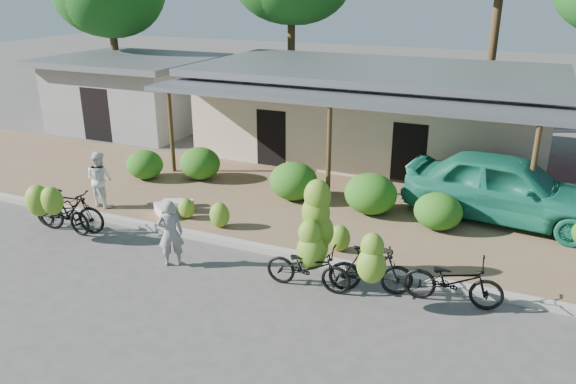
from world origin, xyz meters
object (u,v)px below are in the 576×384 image
(bike_far_right, at_px, (453,281))
(bystander, at_px, (100,179))
(bike_far_left, at_px, (58,210))
(bike_center, at_px, (312,247))
(bike_left, at_px, (68,209))
(bike_right, at_px, (371,267))
(sack_near, at_px, (177,206))
(teal_van, at_px, (507,188))
(sack_far, at_px, (165,210))
(vendor, at_px, (171,233))

(bike_far_right, relative_size, bystander, 1.26)
(bike_far_left, xyz_separation_m, bike_center, (7.05, 0.18, 0.26))
(bike_left, bearing_deg, bike_far_left, 95.06)
(bike_center, bearing_deg, bike_right, -95.34)
(sack_near, distance_m, bystander, 2.37)
(bike_far_left, distance_m, sack_near, 3.14)
(bike_center, height_order, teal_van, bike_center)
(bike_far_left, relative_size, bystander, 1.22)
(bike_far_left, xyz_separation_m, sack_near, (2.16, 2.26, -0.34))
(bike_far_left, xyz_separation_m, sack_far, (2.02, 1.83, -0.35))
(bike_right, relative_size, teal_van, 0.34)
(bike_far_left, distance_m, bike_center, 7.06)
(bike_right, bearing_deg, sack_far, 60.39)
(bike_far_right, height_order, teal_van, teal_van)
(bike_far_left, height_order, teal_van, teal_van)
(bike_center, bearing_deg, bike_far_left, 88.75)
(bike_center, bearing_deg, bike_left, 88.19)
(bike_far_left, bearing_deg, bike_left, -71.75)
(sack_near, bearing_deg, bike_far_left, -133.76)
(sack_far, xyz_separation_m, bystander, (-2.08, -0.12, 0.67))
(vendor, bearing_deg, bike_right, 148.06)
(vendor, relative_size, bystander, 0.99)
(bike_far_left, xyz_separation_m, bystander, (-0.06, 1.71, 0.32))
(vendor, bearing_deg, bystander, -65.70)
(bike_left, xyz_separation_m, bike_far_right, (9.71, 0.46, -0.14))
(bike_left, height_order, teal_van, teal_van)
(bike_right, height_order, teal_van, teal_van)
(bike_left, bearing_deg, bike_center, -98.80)
(sack_near, distance_m, vendor, 3.10)
(bike_far_right, bearing_deg, sack_far, 76.50)
(bike_far_left, relative_size, bike_far_right, 0.97)
(bike_far_right, distance_m, sack_near, 8.02)
(bike_center, distance_m, bystander, 7.27)
(bike_left, distance_m, bike_right, 8.11)
(sack_near, relative_size, sack_far, 1.13)
(bike_right, bearing_deg, bike_center, 72.84)
(bike_center, relative_size, sack_near, 2.70)
(bike_left, xyz_separation_m, sack_far, (1.74, 1.76, -0.40))
(bike_right, bearing_deg, bike_left, 75.78)
(bike_right, relative_size, bystander, 1.14)
(sack_near, bearing_deg, vendor, -58.12)
(bike_right, relative_size, bike_far_right, 0.90)
(bike_far_right, height_order, sack_near, bike_far_right)
(sack_near, bearing_deg, bystander, -166.20)
(bike_right, bearing_deg, vendor, 81.08)
(bike_right, distance_m, teal_van, 5.67)
(bike_left, xyz_separation_m, bike_center, (6.77, 0.11, 0.21))
(bike_far_right, xyz_separation_m, vendor, (-6.22, -0.86, 0.28))
(bike_center, xyz_separation_m, vendor, (-3.28, -0.52, -0.07))
(bike_center, distance_m, teal_van, 6.27)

